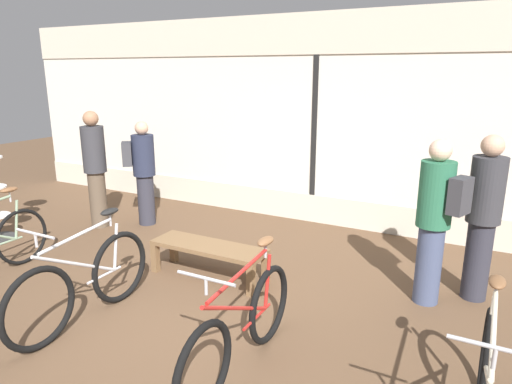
% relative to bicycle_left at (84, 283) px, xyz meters
% --- Properties ---
extents(ground_plane, '(24.00, 24.00, 0.00)m').
position_rel_bicycle_left_xyz_m(ground_plane, '(0.84, 0.39, -0.41)').
color(ground_plane, brown).
extents(shop_back_wall, '(12.00, 0.08, 3.20)m').
position_rel_bicycle_left_xyz_m(shop_back_wall, '(0.84, 3.90, 1.23)').
color(shop_back_wall, beige).
rests_on(shop_back_wall, ground_plane).
extents(bicycle_left, '(0.46, 1.74, 1.06)m').
position_rel_bicycle_left_xyz_m(bicycle_left, '(0.00, 0.00, 0.00)').
color(bicycle_left, black).
rests_on(bicycle_left, ground_plane).
extents(bicycle_right, '(0.46, 1.74, 1.04)m').
position_rel_bicycle_left_xyz_m(bicycle_right, '(1.72, 0.03, -0.02)').
color(bicycle_right, black).
rests_on(bicycle_right, ground_plane).
extents(display_bench, '(1.40, 0.44, 0.40)m').
position_rel_bicycle_left_xyz_m(display_bench, '(0.51, 1.38, -0.07)').
color(display_bench, brown).
rests_on(display_bench, ground_plane).
extents(customer_near_rack, '(0.55, 0.44, 1.73)m').
position_rel_bicycle_left_xyz_m(customer_near_rack, '(2.89, 1.95, 0.53)').
color(customer_near_rack, '#424C6B').
rests_on(customer_near_rack, ground_plane).
extents(customer_by_window, '(0.48, 0.48, 1.80)m').
position_rel_bicycle_left_xyz_m(customer_by_window, '(-2.01, 2.10, 0.54)').
color(customer_by_window, brown).
rests_on(customer_by_window, ground_plane).
extents(customer_mid_floor, '(0.55, 0.53, 1.63)m').
position_rel_bicycle_left_xyz_m(customer_mid_floor, '(-1.45, 2.53, 0.47)').
color(customer_mid_floor, '#2D2D38').
rests_on(customer_mid_floor, ground_plane).
extents(customer_near_bench, '(0.46, 0.46, 1.76)m').
position_rel_bicycle_left_xyz_m(customer_near_bench, '(3.31, 2.28, 0.53)').
color(customer_near_bench, '#2D2D38').
rests_on(customer_near_bench, ground_plane).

